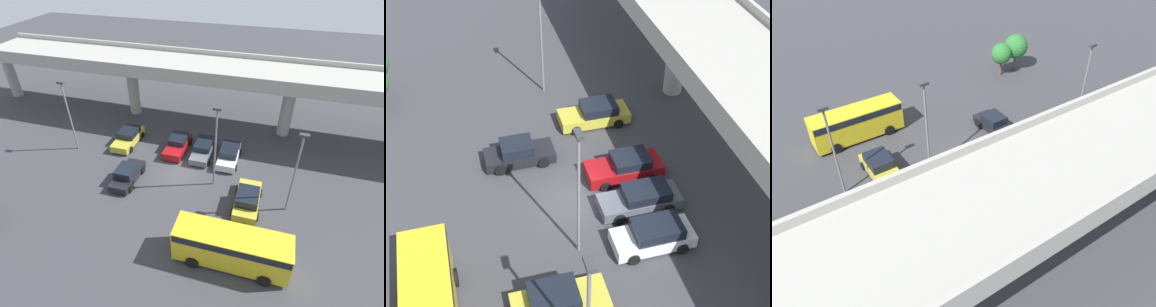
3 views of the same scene
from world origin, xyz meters
TOP-DOWN VIEW (x-y plane):
  - ground_plane at (0.00, 0.00)m, footprint 119.53×119.53m
  - highway_overpass at (0.00, 10.12)m, footprint 57.15×7.29m
  - parked_car_0 at (-7.08, 3.42)m, footprint 2.22×4.79m
  - parked_car_1 at (-4.39, -2.40)m, footprint 2.08×4.38m
  - parked_car_2 at (-1.38, 3.63)m, footprint 2.17×4.66m
  - parked_car_3 at (1.42, 3.63)m, footprint 2.07×4.73m
  - parked_car_4 at (4.21, 3.30)m, footprint 2.12×4.38m
  - parked_car_5 at (6.87, -2.56)m, footprint 2.24×4.63m
  - shuttle_bus at (6.44, -8.33)m, footprint 7.96×2.60m
  - lamp_post_near_aisle at (10.10, -2.07)m, footprint 0.70×0.35m
  - lamp_post_mid_lot at (3.50, -0.65)m, footprint 0.70×0.35m
  - lamp_post_by_overpass at (-11.91, 0.86)m, footprint 0.70×0.35m

SIDE VIEW (x-z plane):
  - ground_plane at x=0.00m, z-range 0.00..0.00m
  - parked_car_3 at x=1.42m, z-range -0.02..1.42m
  - parked_car_1 at x=-4.39m, z-range -0.06..1.49m
  - parked_car_2 at x=-1.38m, z-range -0.05..1.47m
  - parked_car_0 at x=-7.08m, z-range -0.05..1.51m
  - parked_car_5 at x=6.87m, z-range -0.06..1.53m
  - parked_car_4 at x=4.21m, z-range -0.03..1.52m
  - shuttle_bus at x=6.44m, z-range 0.28..3.15m
  - lamp_post_near_aisle at x=10.10m, z-range 0.68..8.22m
  - lamp_post_by_overpass at x=-11.91m, z-range 0.68..8.37m
  - lamp_post_mid_lot at x=3.50m, z-range 0.69..8.65m
  - highway_overpass at x=0.00m, z-range 2.52..10.30m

